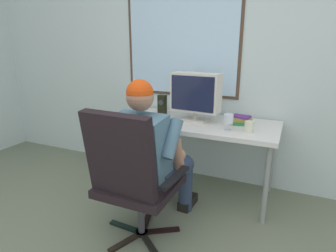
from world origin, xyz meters
name	(u,v)px	position (x,y,z in m)	size (l,w,h in m)	color
wall_rear	(222,46)	(-0.02, 2.08, 1.39)	(5.98, 0.08, 2.76)	silver
desk	(195,127)	(-0.14, 1.68, 0.66)	(1.51, 0.68, 0.71)	gray
office_chair	(131,174)	(-0.28, 0.75, 0.55)	(0.63, 0.61, 1.01)	black
person_seated	(151,153)	(-0.26, 1.03, 0.61)	(0.54, 0.77, 1.18)	#2A3650
crt_monitor	(196,93)	(-0.14, 1.69, 0.98)	(0.46, 0.21, 0.44)	beige
wine_glass	(228,120)	(0.21, 1.52, 0.81)	(0.08, 0.08, 0.14)	silver
desk_speaker	(162,105)	(-0.53, 1.81, 0.81)	(0.08, 0.07, 0.20)	black
book_stack	(241,120)	(0.28, 1.75, 0.75)	(0.19, 0.16, 0.08)	#287843
cd_case	(140,118)	(-0.65, 1.55, 0.72)	(0.18, 0.17, 0.01)	#251D2B
coffee_mug	(249,127)	(0.38, 1.53, 0.76)	(0.07, 0.07, 0.09)	beige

